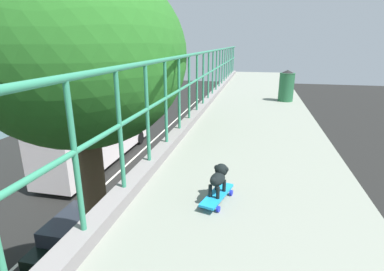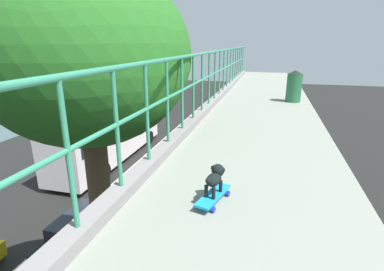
{
  "view_description": "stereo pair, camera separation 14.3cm",
  "coord_description": "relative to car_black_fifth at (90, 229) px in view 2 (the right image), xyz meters",
  "views": [
    {
      "loc": [
        1.01,
        -0.31,
        7.6
      ],
      "look_at": [
        0.23,
        3.21,
        6.47
      ],
      "focal_mm": 27.94,
      "sensor_mm": 36.0,
      "label": 1
    },
    {
      "loc": [
        1.14,
        -0.28,
        7.6
      ],
      "look_at": [
        0.23,
        3.21,
        6.47
      ],
      "focal_mm": 27.94,
      "sensor_mm": 36.0,
      "label": 2
    }
  ],
  "objects": [
    {
      "name": "roadside_tree_mid",
      "position": [
        2.98,
        -3.53,
        6.54
      ],
      "size": [
        3.96,
        3.96,
        9.05
      ],
      "color": "brown",
      "rests_on": "ground"
    },
    {
      "name": "litter_bin",
      "position": [
        6.96,
        -0.34,
        5.8
      ],
      "size": [
        0.4,
        0.4,
        0.82
      ],
      "color": "#27643D",
      "rests_on": "overpass_deck"
    },
    {
      "name": "car_black_fifth",
      "position": [
        0.0,
        0.0,
        0.0
      ],
      "size": [
        1.99,
        4.44,
        1.43
      ],
      "color": "black",
      "rests_on": "ground"
    },
    {
      "name": "toy_skateboard",
      "position": [
        5.9,
        -5.99,
        5.44
      ],
      "size": [
        0.29,
        0.56,
        0.08
      ],
      "color": "#1A98DD",
      "rests_on": "overpass_deck"
    },
    {
      "name": "small_dog",
      "position": [
        5.91,
        -5.96,
        5.64
      ],
      "size": [
        0.19,
        0.32,
        0.28
      ],
      "color": "black",
      "rests_on": "toy_skateboard"
    },
    {
      "name": "city_bus",
      "position": [
        -3.71,
        8.31,
        1.16
      ],
      "size": [
        2.67,
        10.72,
        3.28
      ],
      "color": "white",
      "rests_on": "ground"
    }
  ]
}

